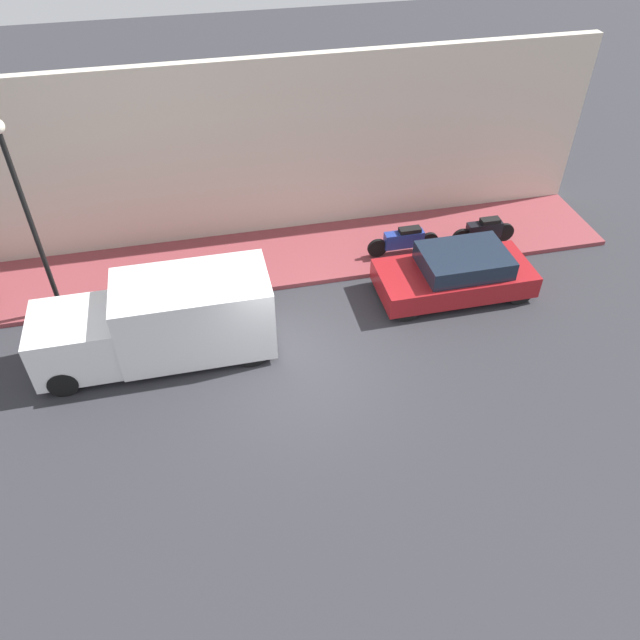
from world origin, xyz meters
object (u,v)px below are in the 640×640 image
at_px(streetlamp, 23,200).
at_px(parked_car, 456,274).
at_px(delivery_van, 159,322).
at_px(motorcycle_blue, 404,240).
at_px(scooter_silver, 188,276).
at_px(motorcycle_black, 484,231).

bearing_deg(streetlamp, parked_car, -97.62).
distance_m(parked_car, delivery_van, 7.67).
bearing_deg(parked_car, motorcycle_blue, 23.38).
distance_m(delivery_van, scooter_silver, 2.42).
relative_size(parked_car, motorcycle_blue, 1.93).
relative_size(delivery_van, streetlamp, 1.06).
bearing_deg(parked_car, motorcycle_black, -41.41).
xyz_separation_m(delivery_van, motorcycle_blue, (2.61, -6.82, -0.46)).
xyz_separation_m(scooter_silver, motorcycle_black, (0.27, -8.49, 0.01)).
bearing_deg(motorcycle_black, motorcycle_blue, 88.38).
distance_m(parked_car, motorcycle_blue, 2.04).
relative_size(parked_car, motorcycle_black, 2.13).
relative_size(motorcycle_black, motorcycle_blue, 0.91).
height_order(delivery_van, motorcycle_blue, delivery_van).
bearing_deg(streetlamp, motorcycle_blue, -86.87).
distance_m(motorcycle_black, streetlamp, 12.08).
bearing_deg(motorcycle_black, delivery_van, 105.41).
distance_m(motorcycle_blue, streetlamp, 9.76).
bearing_deg(motorcycle_black, streetlamp, 92.17).
xyz_separation_m(parked_car, streetlamp, (1.36, 10.16, 2.73)).
xyz_separation_m(scooter_silver, motorcycle_blue, (0.34, -6.09, 0.01)).
bearing_deg(delivery_van, motorcycle_black, -74.59).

